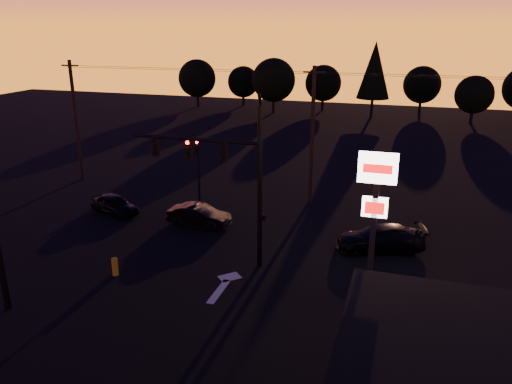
{
  "coord_description": "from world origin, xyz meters",
  "views": [
    {
      "loc": [
        8.04,
        -17.46,
        11.42
      ],
      "look_at": [
        1.0,
        5.0,
        3.5
      ],
      "focal_mm": 35.0,
      "sensor_mm": 36.0,
      "label": 1
    }
  ],
  "objects_px": {
    "secondary_signal": "(198,162)",
    "car_mid": "(199,215)",
    "pylon_sign": "(375,200)",
    "car_left": "(114,204)",
    "suv_parked": "(443,367)",
    "traffic_signal_mast": "(228,168)",
    "car_right": "(380,238)",
    "bollard": "(115,267)"
  },
  "relations": [
    {
      "from": "car_left",
      "to": "suv_parked",
      "type": "relative_size",
      "value": 0.64
    },
    {
      "from": "suv_parked",
      "to": "car_mid",
      "type": "bearing_deg",
      "value": 114.39
    },
    {
      "from": "secondary_signal",
      "to": "car_mid",
      "type": "xyz_separation_m",
      "value": [
        1.51,
        -3.51,
        -2.24
      ]
    },
    {
      "from": "bollard",
      "to": "car_right",
      "type": "relative_size",
      "value": 0.19
    },
    {
      "from": "traffic_signal_mast",
      "to": "suv_parked",
      "type": "bearing_deg",
      "value": -33.57
    },
    {
      "from": "pylon_sign",
      "to": "car_mid",
      "type": "distance_m",
      "value": 13.05
    },
    {
      "from": "car_left",
      "to": "car_mid",
      "type": "distance_m",
      "value": 5.93
    },
    {
      "from": "bollard",
      "to": "car_mid",
      "type": "height_order",
      "value": "car_mid"
    },
    {
      "from": "car_mid",
      "to": "traffic_signal_mast",
      "type": "bearing_deg",
      "value": -137.59
    },
    {
      "from": "traffic_signal_mast",
      "to": "pylon_sign",
      "type": "height_order",
      "value": "traffic_signal_mast"
    },
    {
      "from": "car_right",
      "to": "car_left",
      "type": "bearing_deg",
      "value": -110.82
    },
    {
      "from": "car_left",
      "to": "car_right",
      "type": "distance_m",
      "value": 16.51
    },
    {
      "from": "bollard",
      "to": "car_mid",
      "type": "distance_m",
      "value": 7.12
    },
    {
      "from": "traffic_signal_mast",
      "to": "bollard",
      "type": "xyz_separation_m",
      "value": [
        -4.71,
        -3.02,
        -4.5
      ]
    },
    {
      "from": "secondary_signal",
      "to": "suv_parked",
      "type": "relative_size",
      "value": 0.79
    },
    {
      "from": "traffic_signal_mast",
      "to": "bollard",
      "type": "height_order",
      "value": "traffic_signal_mast"
    },
    {
      "from": "bollard",
      "to": "car_left",
      "type": "bearing_deg",
      "value": 122.6
    },
    {
      "from": "secondary_signal",
      "to": "car_mid",
      "type": "distance_m",
      "value": 4.43
    },
    {
      "from": "traffic_signal_mast",
      "to": "car_right",
      "type": "relative_size",
      "value": 1.84
    },
    {
      "from": "bollard",
      "to": "suv_parked",
      "type": "xyz_separation_m",
      "value": [
        14.62,
        -3.56,
        0.33
      ]
    },
    {
      "from": "traffic_signal_mast",
      "to": "car_left",
      "type": "relative_size",
      "value": 2.41
    },
    {
      "from": "bollard",
      "to": "suv_parked",
      "type": "bearing_deg",
      "value": -13.69
    },
    {
      "from": "bollard",
      "to": "car_right",
      "type": "distance_m",
      "value": 13.63
    },
    {
      "from": "traffic_signal_mast",
      "to": "car_left",
      "type": "xyz_separation_m",
      "value": [
        -9.32,
        4.19,
        -4.33
      ]
    },
    {
      "from": "traffic_signal_mast",
      "to": "secondary_signal",
      "type": "height_order",
      "value": "traffic_signal_mast"
    },
    {
      "from": "pylon_sign",
      "to": "car_right",
      "type": "xyz_separation_m",
      "value": [
        0.08,
        6.13,
        -4.24
      ]
    },
    {
      "from": "car_mid",
      "to": "secondary_signal",
      "type": "bearing_deg",
      "value": 25.31
    },
    {
      "from": "traffic_signal_mast",
      "to": "car_mid",
      "type": "bearing_deg",
      "value": 130.41
    },
    {
      "from": "car_mid",
      "to": "suv_parked",
      "type": "distance_m",
      "value": 16.98
    },
    {
      "from": "secondary_signal",
      "to": "pylon_sign",
      "type": "xyz_separation_m",
      "value": [
        12.0,
        -9.99,
        2.05
      ]
    },
    {
      "from": "secondary_signal",
      "to": "car_mid",
      "type": "bearing_deg",
      "value": -66.69
    },
    {
      "from": "traffic_signal_mast",
      "to": "car_right",
      "type": "distance_m",
      "value": 9.11
    },
    {
      "from": "secondary_signal",
      "to": "car_left",
      "type": "xyz_separation_m",
      "value": [
        -4.42,
        -3.3,
        -2.25
      ]
    },
    {
      "from": "car_right",
      "to": "traffic_signal_mast",
      "type": "bearing_deg",
      "value": -82.04
    },
    {
      "from": "secondary_signal",
      "to": "suv_parked",
      "type": "xyz_separation_m",
      "value": [
        14.81,
        -14.07,
        -2.09
      ]
    },
    {
      "from": "traffic_signal_mast",
      "to": "pylon_sign",
      "type": "xyz_separation_m",
      "value": [
        7.1,
        -2.49,
        -0.02
      ]
    },
    {
      "from": "bollard",
      "to": "secondary_signal",
      "type": "bearing_deg",
      "value": 91.04
    },
    {
      "from": "traffic_signal_mast",
      "to": "suv_parked",
      "type": "distance_m",
      "value": 12.6
    },
    {
      "from": "pylon_sign",
      "to": "suv_parked",
      "type": "bearing_deg",
      "value": -55.44
    },
    {
      "from": "car_mid",
      "to": "car_right",
      "type": "distance_m",
      "value": 10.57
    },
    {
      "from": "bollard",
      "to": "car_mid",
      "type": "relative_size",
      "value": 0.23
    },
    {
      "from": "car_mid",
      "to": "pylon_sign",
      "type": "bearing_deg",
      "value": -119.69
    }
  ]
}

